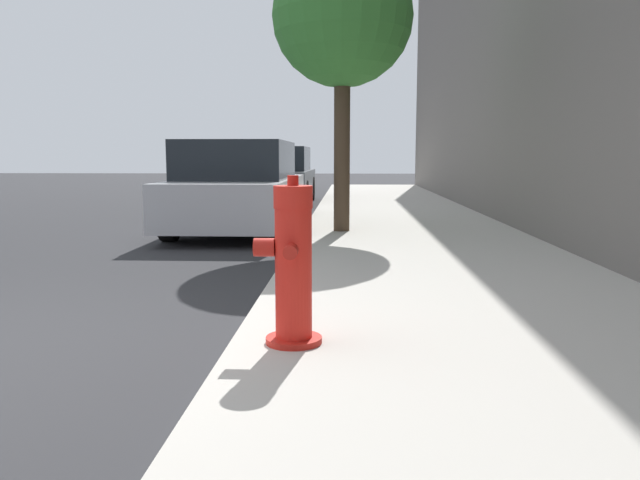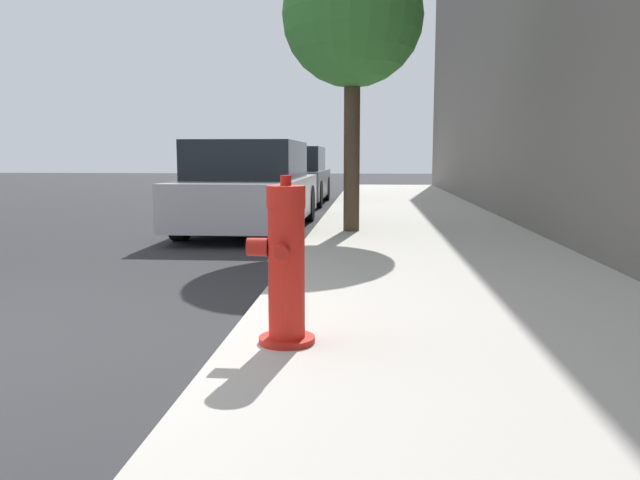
{
  "view_description": "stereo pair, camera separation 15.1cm",
  "coord_description": "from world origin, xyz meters",
  "px_view_note": "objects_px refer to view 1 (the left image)",
  "views": [
    {
      "loc": [
        2.33,
        -3.36,
        1.18
      ],
      "look_at": [
        2.11,
        1.23,
        0.56
      ],
      "focal_mm": 35.0,
      "sensor_mm": 36.0,
      "label": 1
    },
    {
      "loc": [
        2.48,
        -3.35,
        1.18
      ],
      "look_at": [
        2.11,
        1.23,
        0.56
      ],
      "focal_mm": 35.0,
      "sensor_mm": 36.0,
      "label": 2
    }
  ],
  "objects_px": {
    "fire_hydrant": "(293,267)",
    "parked_car_mid": "(277,177)",
    "parked_car_near": "(240,188)",
    "street_tree_near": "(343,17)"
  },
  "relations": [
    {
      "from": "fire_hydrant",
      "to": "parked_car_near",
      "type": "distance_m",
      "value": 6.65
    },
    {
      "from": "fire_hydrant",
      "to": "parked_car_near",
      "type": "bearing_deg",
      "value": 102.48
    },
    {
      "from": "fire_hydrant",
      "to": "parked_car_mid",
      "type": "relative_size",
      "value": 0.23
    },
    {
      "from": "parked_car_near",
      "to": "parked_car_mid",
      "type": "bearing_deg",
      "value": 90.61
    },
    {
      "from": "parked_car_near",
      "to": "street_tree_near",
      "type": "xyz_separation_m",
      "value": [
        1.64,
        -1.12,
        2.37
      ]
    },
    {
      "from": "parked_car_mid",
      "to": "parked_car_near",
      "type": "bearing_deg",
      "value": -89.39
    },
    {
      "from": "fire_hydrant",
      "to": "parked_car_mid",
      "type": "distance_m",
      "value": 12.2
    },
    {
      "from": "parked_car_near",
      "to": "fire_hydrant",
      "type": "bearing_deg",
      "value": -77.52
    },
    {
      "from": "street_tree_near",
      "to": "parked_car_near",
      "type": "bearing_deg",
      "value": 145.68
    },
    {
      "from": "parked_car_near",
      "to": "street_tree_near",
      "type": "height_order",
      "value": "street_tree_near"
    }
  ]
}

